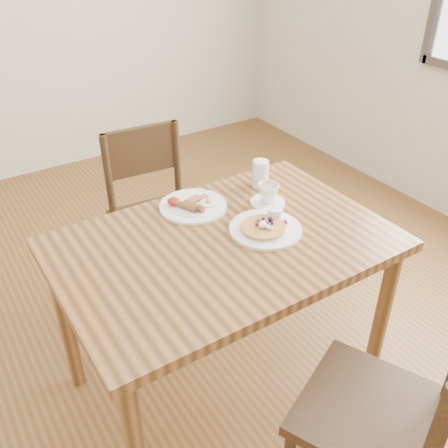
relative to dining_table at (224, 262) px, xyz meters
The scene contains 8 objects.
ground 0.65m from the dining_table, ahead, with size 5.00×5.00×0.00m, color brown.
dining_table is the anchor object (origin of this frame).
chair_near 0.75m from the dining_table, 79.73° to the right, with size 0.55×0.55×0.88m.
chair_far 0.73m from the dining_table, 85.40° to the left, with size 0.45×0.45×0.88m.
pancake_plate 0.20m from the dining_table, ahead, with size 0.27×0.27×0.06m.
breakfast_plate 0.28m from the dining_table, 86.24° to the left, with size 0.27×0.27×0.04m.
teacup_saucer 0.35m from the dining_table, 23.26° to the left, with size 0.14×0.14×0.09m.
water_glass 0.46m from the dining_table, 36.51° to the left, with size 0.07×0.07×0.12m, color silver.
Camera 1 is at (-0.80, -1.24, 1.78)m, focal length 40.00 mm.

